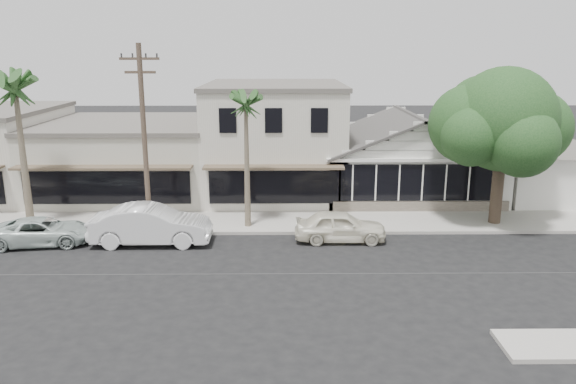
{
  "coord_description": "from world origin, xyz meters",
  "views": [
    {
      "loc": [
        -2.53,
        -20.9,
        8.68
      ],
      "look_at": [
        -2.27,
        6.0,
        1.86
      ],
      "focal_mm": 35.0,
      "sensor_mm": 36.0,
      "label": 1
    }
  ],
  "objects_px": {
    "utility_pole": "(144,136)",
    "car_0": "(340,226)",
    "car_2": "(42,231)",
    "car_1": "(151,225)",
    "shade_tree": "(500,122)"
  },
  "relations": [
    {
      "from": "utility_pole",
      "to": "car_0",
      "type": "relative_size",
      "value": 2.13
    },
    {
      "from": "car_0",
      "to": "shade_tree",
      "type": "bearing_deg",
      "value": -71.74
    },
    {
      "from": "car_2",
      "to": "car_0",
      "type": "bearing_deg",
      "value": -96.2
    },
    {
      "from": "utility_pole",
      "to": "car_2",
      "type": "height_order",
      "value": "utility_pole"
    },
    {
      "from": "car_0",
      "to": "car_1",
      "type": "relative_size",
      "value": 0.77
    },
    {
      "from": "utility_pole",
      "to": "car_2",
      "type": "distance_m",
      "value": 6.38
    },
    {
      "from": "utility_pole",
      "to": "car_0",
      "type": "bearing_deg",
      "value": -7.52
    },
    {
      "from": "utility_pole",
      "to": "car_2",
      "type": "xyz_separation_m",
      "value": [
        -4.57,
        -1.54,
        -4.17
      ]
    },
    {
      "from": "car_1",
      "to": "shade_tree",
      "type": "xyz_separation_m",
      "value": [
        16.78,
        2.89,
        4.34
      ]
    },
    {
      "from": "car_0",
      "to": "car_2",
      "type": "bearing_deg",
      "value": 91.81
    },
    {
      "from": "utility_pole",
      "to": "car_1",
      "type": "distance_m",
      "value": 4.19
    },
    {
      "from": "car_1",
      "to": "shade_tree",
      "type": "relative_size",
      "value": 0.69
    },
    {
      "from": "car_2",
      "to": "shade_tree",
      "type": "height_order",
      "value": "shade_tree"
    },
    {
      "from": "utility_pole",
      "to": "car_2",
      "type": "bearing_deg",
      "value": -161.35
    },
    {
      "from": "car_2",
      "to": "car_1",
      "type": "bearing_deg",
      "value": -97.19
    }
  ]
}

